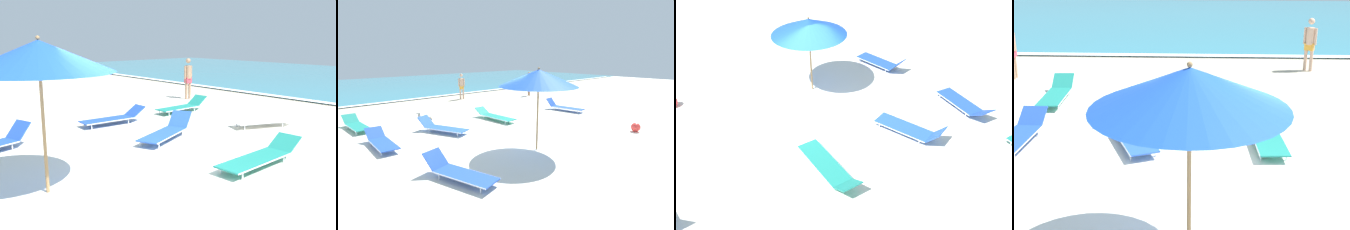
% 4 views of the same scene
% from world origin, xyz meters
% --- Properties ---
extents(ground_plane, '(60.00, 60.00, 0.16)m').
position_xyz_m(ground_plane, '(0.00, 0.01, -0.08)').
color(ground_plane, silver).
extents(ocean_water, '(60.00, 19.59, 0.07)m').
position_xyz_m(ocean_water, '(0.00, 20.26, 0.03)').
color(ocean_water, teal).
rests_on(ocean_water, ground_plane).
extents(beach_umbrella, '(2.50, 2.50, 2.68)m').
position_xyz_m(beach_umbrella, '(-0.59, -1.48, 2.34)').
color(beach_umbrella, '#9E7547').
rests_on(beach_umbrella, ground_plane).
extents(sun_lounger_under_umbrella, '(0.72, 2.40, 0.47)m').
position_xyz_m(sun_lounger_under_umbrella, '(0.94, 2.51, 0.20)').
color(sun_lounger_under_umbrella, '#1E8475').
rests_on(sun_lounger_under_umbrella, ground_plane).
extents(sun_lounger_beside_umbrella, '(0.70, 2.10, 0.51)m').
position_xyz_m(sun_lounger_beside_umbrella, '(-4.38, 5.12, 0.21)').
color(sun_lounger_beside_umbrella, '#1E8475').
rests_on(sun_lounger_beside_umbrella, ground_plane).
extents(sun_lounger_near_water_left, '(1.35, 2.16, 0.52)m').
position_xyz_m(sun_lounger_near_water_left, '(-1.07, 5.55, 0.21)').
color(sun_lounger_near_water_left, white).
rests_on(sun_lounger_near_water_left, ground_plane).
extents(sun_lounger_near_water_right, '(0.70, 2.09, 0.49)m').
position_xyz_m(sun_lounger_near_water_right, '(-4.31, 2.18, 0.21)').
color(sun_lounger_near_water_right, blue).
rests_on(sun_lounger_near_water_right, ground_plane).
extents(sun_lounger_mid_beach_pair_a, '(1.38, 2.19, 0.59)m').
position_xyz_m(sun_lounger_mid_beach_pair_a, '(-1.93, 2.34, 0.22)').
color(sun_lounger_mid_beach_pair_a, blue).
rests_on(sun_lounger_mid_beach_pair_a, ground_plane).
extents(beachgoer_shoreline_child, '(0.40, 0.31, 1.76)m').
position_xyz_m(beachgoer_shoreline_child, '(3.13, 8.69, 1.00)').
color(beachgoer_shoreline_child, tan).
rests_on(beachgoer_shoreline_child, ground_plane).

